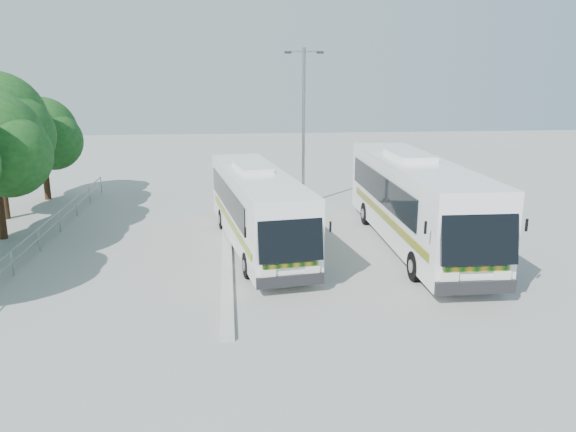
{
  "coord_description": "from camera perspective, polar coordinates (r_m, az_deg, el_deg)",
  "views": [
    {
      "loc": [
        -2.16,
        -20.15,
        7.1
      ],
      "look_at": [
        0.26,
        2.23,
        1.42
      ],
      "focal_mm": 35.0,
      "sensor_mm": 36.0,
      "label": 1
    }
  ],
  "objects": [
    {
      "name": "ground",
      "position": [
        21.47,
        -0.04,
        -5.14
      ],
      "size": [
        100.0,
        100.0,
        0.0
      ],
      "primitive_type": "plane",
      "color": "gray",
      "rests_on": "ground"
    },
    {
      "name": "coach_main",
      "position": [
        23.48,
        -3.16,
        0.97
      ],
      "size": [
        3.88,
        11.68,
        3.18
      ],
      "rotation": [
        0.0,
        0.0,
        0.14
      ],
      "color": "white",
      "rests_on": "ground"
    },
    {
      "name": "railing",
      "position": [
        26.17,
        -23.39,
        -1.09
      ],
      "size": [
        0.06,
        22.0,
        1.0
      ],
      "color": "gray",
      "rests_on": "ground"
    },
    {
      "name": "coach_adjacent",
      "position": [
        24.14,
        12.78,
        1.59
      ],
      "size": [
        2.97,
        13.12,
        3.63
      ],
      "rotation": [
        0.0,
        0.0,
        -0.02
      ],
      "color": "white",
      "rests_on": "ground"
    },
    {
      "name": "lamppost",
      "position": [
        30.98,
        1.59,
        9.71
      ],
      "size": [
        2.08,
        0.35,
        8.51
      ],
      "rotation": [
        0.0,
        0.0,
        -0.07
      ],
      "color": "gray",
      "rests_on": "ground"
    },
    {
      "name": "tree_far_e",
      "position": [
        35.19,
        -23.67,
        7.75
      ],
      "size": [
        4.54,
        4.28,
        5.92
      ],
      "color": "#382314",
      "rests_on": "ground"
    },
    {
      "name": "kerb_divider",
      "position": [
        23.23,
        -6.23,
        -3.52
      ],
      "size": [
        0.4,
        16.0,
        0.15
      ],
      "primitive_type": "cube",
      "color": "#B2B2AD",
      "rests_on": "ground"
    }
  ]
}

